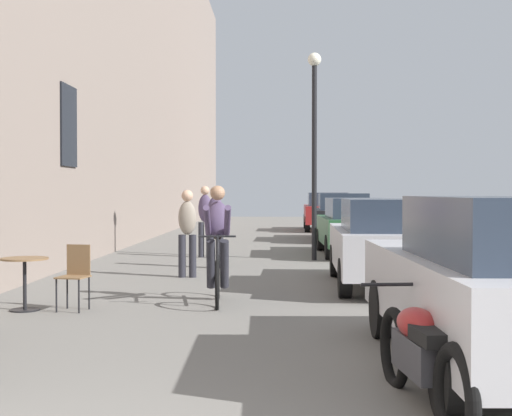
# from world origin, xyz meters

# --- Properties ---
(cafe_table_far) EXTENTS (0.64, 0.64, 0.72)m
(cafe_table_far) POSITION_xyz_m (-2.25, 6.47, 0.52)
(cafe_table_far) COLOR black
(cafe_table_far) RESTS_ON ground_plane
(cafe_chair_far_toward_street) EXTENTS (0.44, 0.44, 0.89)m
(cafe_chair_far_toward_street) POSITION_xyz_m (-1.57, 6.55, 0.52)
(cafe_chair_far_toward_street) COLOR black
(cafe_chair_far_toward_street) RESTS_ON ground_plane
(cyclist_on_bicycle) EXTENTS (0.52, 1.76, 1.74)m
(cyclist_on_bicycle) POSITION_xyz_m (0.31, 7.33, 0.81)
(cyclist_on_bicycle) COLOR black
(cyclist_on_bicycle) RESTS_ON ground_plane
(pedestrian_near) EXTENTS (0.34, 0.24, 1.66)m
(pedestrian_near) POSITION_xyz_m (-0.52, 10.36, 0.93)
(pedestrian_near) COLOR #26262D
(pedestrian_near) RESTS_ON ground_plane
(pedestrian_mid) EXTENTS (0.35, 0.26, 1.73)m
(pedestrian_mid) POSITION_xyz_m (-0.13, 12.05, 0.98)
(pedestrian_mid) COLOR #26262D
(pedestrian_mid) RESTS_ON ground_plane
(pedestrian_far) EXTENTS (0.37, 0.29, 1.76)m
(pedestrian_far) POSITION_xyz_m (-0.60, 14.54, 1.00)
(pedestrian_far) COLOR #26262D
(pedestrian_far) RESTS_ON ground_plane
(street_lamp) EXTENTS (0.32, 0.32, 4.90)m
(street_lamp) POSITION_xyz_m (2.06, 13.91, 3.11)
(street_lamp) COLOR black
(street_lamp) RESTS_ON ground_plane
(parked_car_nearest) EXTENTS (1.95, 4.47, 1.58)m
(parked_car_nearest) POSITION_xyz_m (3.22, 3.22, 0.82)
(parked_car_nearest) COLOR #B7B7BC
(parked_car_nearest) RESTS_ON ground_plane
(parked_car_second) EXTENTS (1.88, 4.27, 1.50)m
(parked_car_second) POSITION_xyz_m (3.05, 9.04, 0.78)
(parked_car_second) COLOR #B7B7BC
(parked_car_second) RESTS_ON ground_plane
(parked_car_third) EXTENTS (1.80, 4.14, 1.46)m
(parked_car_third) POSITION_xyz_m (3.18, 15.27, 0.76)
(parked_car_third) COLOR #23512D
(parked_car_third) RESTS_ON ground_plane
(parked_car_fourth) EXTENTS (1.95, 4.45, 1.57)m
(parked_car_fourth) POSITION_xyz_m (3.33, 20.96, 0.81)
(parked_car_fourth) COLOR black
(parked_car_fourth) RESTS_ON ground_plane
(parked_car_fifth) EXTENTS (1.96, 4.50, 1.59)m
(parked_car_fifth) POSITION_xyz_m (3.25, 27.10, 0.82)
(parked_car_fifth) COLOR maroon
(parked_car_fifth) RESTS_ON ground_plane
(parked_motorcycle) EXTENTS (0.62, 2.14, 0.92)m
(parked_motorcycle) POSITION_xyz_m (2.26, 2.12, 0.40)
(parked_motorcycle) COLOR black
(parked_motorcycle) RESTS_ON ground_plane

